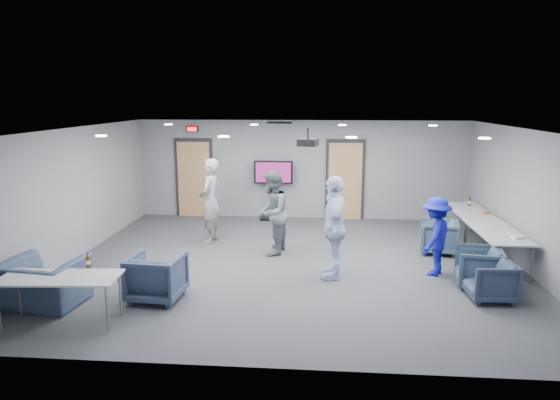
# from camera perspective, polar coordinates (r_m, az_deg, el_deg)

# --- Properties ---
(floor) EXTENTS (9.00, 9.00, 0.00)m
(floor) POSITION_cam_1_polar(r_m,az_deg,el_deg) (10.16, 1.46, -7.28)
(floor) COLOR #34373B
(floor) RESTS_ON ground
(ceiling) EXTENTS (9.00, 9.00, 0.00)m
(ceiling) POSITION_cam_1_polar(r_m,az_deg,el_deg) (9.63, 1.54, 8.11)
(ceiling) COLOR white
(ceiling) RESTS_ON wall_back
(wall_back) EXTENTS (9.00, 0.02, 2.70)m
(wall_back) POSITION_cam_1_polar(r_m,az_deg,el_deg) (13.75, 2.45, 3.48)
(wall_back) COLOR gray
(wall_back) RESTS_ON floor
(wall_front) EXTENTS (9.00, 0.02, 2.70)m
(wall_front) POSITION_cam_1_polar(r_m,az_deg,el_deg) (5.95, -0.73, -7.37)
(wall_front) COLOR gray
(wall_front) RESTS_ON floor
(wall_left) EXTENTS (0.02, 8.00, 2.70)m
(wall_left) POSITION_cam_1_polar(r_m,az_deg,el_deg) (11.01, -22.58, 0.57)
(wall_left) COLOR gray
(wall_left) RESTS_ON floor
(wall_right) EXTENTS (0.02, 8.00, 2.70)m
(wall_right) POSITION_cam_1_polar(r_m,az_deg,el_deg) (10.56, 26.67, -0.21)
(wall_right) COLOR gray
(wall_right) RESTS_ON floor
(door_left) EXTENTS (1.06, 0.17, 2.24)m
(door_left) POSITION_cam_1_polar(r_m,az_deg,el_deg) (14.18, -9.78, 2.42)
(door_left) COLOR black
(door_left) RESTS_ON wall_back
(door_right) EXTENTS (1.06, 0.17, 2.24)m
(door_right) POSITION_cam_1_polar(r_m,az_deg,el_deg) (13.75, 7.44, 2.20)
(door_right) COLOR black
(door_right) RESTS_ON wall_back
(exit_sign) EXTENTS (0.32, 0.08, 0.16)m
(exit_sign) POSITION_cam_1_polar(r_m,az_deg,el_deg) (14.01, -10.00, 7.99)
(exit_sign) COLOR black
(exit_sign) RESTS_ON wall_back
(hvac_diffuser) EXTENTS (0.60, 0.60, 0.03)m
(hvac_diffuser) POSITION_cam_1_polar(r_m,az_deg,el_deg) (12.46, -0.05, 8.82)
(hvac_diffuser) COLOR black
(hvac_diffuser) RESTS_ON ceiling
(downlights) EXTENTS (6.18, 3.78, 0.02)m
(downlights) POSITION_cam_1_polar(r_m,az_deg,el_deg) (9.63, 1.54, 8.02)
(downlights) COLOR white
(downlights) RESTS_ON ceiling
(person_a) EXTENTS (0.54, 0.75, 1.94)m
(person_a) POSITION_cam_1_polar(r_m,az_deg,el_deg) (11.52, -8.01, -0.11)
(person_a) COLOR gray
(person_a) RESTS_ON floor
(person_b) EXTENTS (0.81, 0.97, 1.81)m
(person_b) POSITION_cam_1_polar(r_m,az_deg,el_deg) (10.55, -0.95, -1.47)
(person_b) COLOR slate
(person_b) RESTS_ON floor
(person_c) EXTENTS (0.47, 1.12, 1.91)m
(person_c) POSITION_cam_1_polar(r_m,az_deg,el_deg) (9.21, 6.21, -3.11)
(person_c) COLOR #C3D0FA
(person_c) RESTS_ON floor
(person_d) EXTENTS (0.97, 1.11, 1.49)m
(person_d) POSITION_cam_1_polar(r_m,az_deg,el_deg) (9.80, 17.35, -3.97)
(person_d) COLOR #191DA2
(person_d) RESTS_ON floor
(chair_right_a) EXTENTS (0.91, 0.89, 0.71)m
(chair_right_a) POSITION_cam_1_polar(r_m,az_deg,el_deg) (11.29, 17.68, -4.01)
(chair_right_a) COLOR #384E61
(chair_right_a) RESTS_ON floor
(chair_right_b) EXTENTS (0.87, 0.86, 0.70)m
(chair_right_b) POSITION_cam_1_polar(r_m,az_deg,el_deg) (9.56, 21.75, -7.13)
(chair_right_b) COLOR #34495B
(chair_right_b) RESTS_ON floor
(chair_right_c) EXTENTS (0.76, 0.74, 0.67)m
(chair_right_c) POSITION_cam_1_polar(r_m,az_deg,el_deg) (9.02, 22.86, -8.44)
(chair_right_c) COLOR #323C57
(chair_right_c) RESTS_ON floor
(chair_front_a) EXTENTS (0.90, 0.92, 0.78)m
(chair_front_a) POSITION_cam_1_polar(r_m,az_deg,el_deg) (8.56, -13.90, -8.54)
(chair_front_a) COLOR #374360
(chair_front_a) RESTS_ON floor
(chair_front_b) EXTENTS (1.28, 1.15, 0.76)m
(chair_front_b) POSITION_cam_1_polar(r_m,az_deg,el_deg) (8.92, -25.39, -8.57)
(chair_front_b) COLOR #3A4965
(chair_front_b) RESTS_ON floor
(table_right_a) EXTENTS (0.77, 1.85, 0.73)m
(table_right_a) POSITION_cam_1_polar(r_m,az_deg,el_deg) (12.42, 20.81, -1.26)
(table_right_a) COLOR #A7AAAC
(table_right_a) RESTS_ON floor
(table_right_b) EXTENTS (0.81, 1.95, 0.73)m
(table_right_b) POSITION_cam_1_polar(r_m,az_deg,el_deg) (10.65, 23.58, -3.50)
(table_right_b) COLOR #A7AAAC
(table_right_b) RESTS_ON floor
(table_front_left) EXTENTS (1.76, 0.83, 0.73)m
(table_front_left) POSITION_cam_1_polar(r_m,az_deg,el_deg) (8.03, -23.89, -8.33)
(table_front_left) COLOR #A7AAAC
(table_front_left) RESTS_ON floor
(bottle_front) EXTENTS (0.07, 0.07, 0.25)m
(bottle_front) POSITION_cam_1_polar(r_m,az_deg,el_deg) (8.23, -21.09, -6.61)
(bottle_front) COLOR #4E2A0D
(bottle_front) RESTS_ON table_front_left
(bottle_right) EXTENTS (0.07, 0.07, 0.27)m
(bottle_right) POSITION_cam_1_polar(r_m,az_deg,el_deg) (12.85, 20.83, -0.19)
(bottle_right) COLOR #4E2A0D
(bottle_right) RESTS_ON table_right_a
(snack_box) EXTENTS (0.22, 0.18, 0.04)m
(snack_box) POSITION_cam_1_polar(r_m,az_deg,el_deg) (12.13, 22.42, -1.36)
(snack_box) COLOR #DA5C36
(snack_box) RESTS_ON table_right_a
(wrapper) EXTENTS (0.26, 0.22, 0.05)m
(wrapper) POSITION_cam_1_polar(r_m,az_deg,el_deg) (10.27, 25.54, -3.83)
(wrapper) COLOR white
(wrapper) RESTS_ON table_right_b
(tv_stand) EXTENTS (1.06, 0.50, 1.62)m
(tv_stand) POSITION_cam_1_polar(r_m,az_deg,el_deg) (13.61, -0.76, 1.57)
(tv_stand) COLOR black
(tv_stand) RESTS_ON floor
(projector) EXTENTS (0.44, 0.41, 0.37)m
(projector) POSITION_cam_1_polar(r_m,az_deg,el_deg) (10.18, 3.20, 6.60)
(projector) COLOR black
(projector) RESTS_ON ceiling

